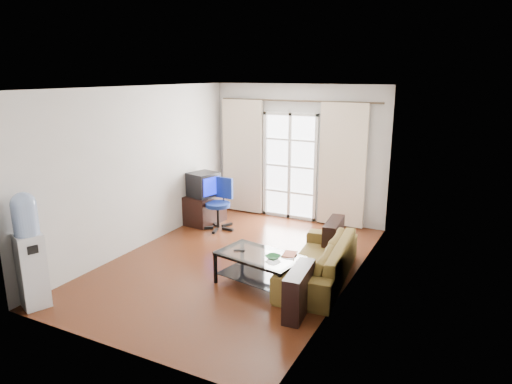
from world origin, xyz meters
TOP-DOWN VIEW (x-y plane):
  - floor at (0.00, 0.00)m, footprint 5.20×5.20m
  - ceiling at (0.00, 0.00)m, footprint 5.20×5.20m
  - wall_back at (0.00, 2.60)m, footprint 3.60×0.02m
  - wall_front at (0.00, -2.60)m, footprint 3.60×0.02m
  - wall_left at (-1.80, 0.00)m, footprint 0.02×5.20m
  - wall_right at (1.80, 0.00)m, footprint 0.02×5.20m
  - french_door at (-0.15, 2.54)m, footprint 1.16×0.06m
  - curtain_rod at (0.00, 2.50)m, footprint 3.30×0.04m
  - curtain_left at (-1.20, 2.48)m, footprint 0.90×0.07m
  - curtain_right at (0.95, 2.48)m, footprint 0.90×0.07m
  - radiator at (0.80, 2.50)m, footprint 0.64×0.12m
  - sofa at (1.37, 0.03)m, footprint 2.16×1.18m
  - coffee_table at (0.70, -0.55)m, footprint 1.26×0.86m
  - bowl at (0.93, -0.60)m, footprint 0.33×0.33m
  - book at (0.99, -0.39)m, footprint 0.25×0.29m
  - remote at (0.39, -0.55)m, footprint 0.16×0.11m
  - tv_stand at (-1.51, 1.47)m, footprint 0.60×0.83m
  - crt_tv at (-1.51, 1.42)m, footprint 0.60×0.61m
  - task_chair at (-1.07, 1.30)m, footprint 0.70×0.70m
  - water_cooler at (-1.60, -2.35)m, footprint 0.40×0.40m

SIDE VIEW (x-z plane):
  - floor at x=0.00m, z-range 0.00..0.00m
  - tv_stand at x=-1.51m, z-range 0.00..0.57m
  - task_chair at x=-1.07m, z-range -0.20..0.77m
  - sofa at x=1.37m, z-range 0.00..0.59m
  - coffee_table at x=0.70m, z-range 0.07..0.54m
  - radiator at x=0.80m, z-range 0.01..0.65m
  - remote at x=0.39m, z-range 0.47..0.49m
  - book at x=0.99m, z-range 0.47..0.49m
  - bowl at x=0.93m, z-range 0.47..0.52m
  - water_cooler at x=-1.60m, z-range 0.04..1.55m
  - crt_tv at x=-1.51m, z-range 0.57..1.03m
  - french_door at x=-0.15m, z-range 0.00..2.15m
  - curtain_left at x=-1.20m, z-range 0.02..2.38m
  - curtain_right at x=0.95m, z-range 0.02..2.38m
  - wall_back at x=0.00m, z-range 0.00..2.70m
  - wall_front at x=0.00m, z-range 0.00..2.70m
  - wall_left at x=-1.80m, z-range 0.00..2.70m
  - wall_right at x=1.80m, z-range 0.00..2.70m
  - curtain_rod at x=0.00m, z-range 2.36..2.40m
  - ceiling at x=0.00m, z-range 2.70..2.70m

